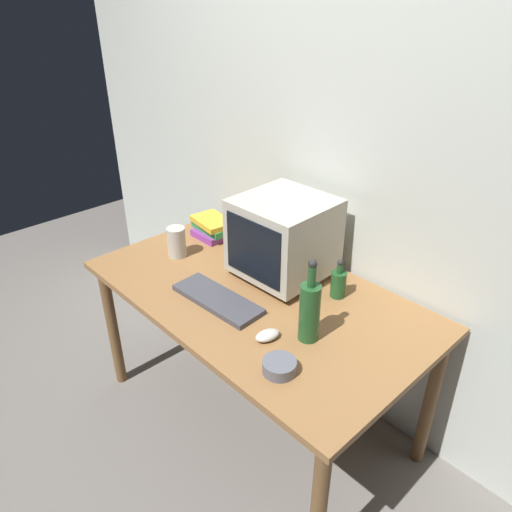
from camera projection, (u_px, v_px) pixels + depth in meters
ground_plane at (256, 414)px, 2.47m from camera, size 6.00×6.00×0.00m
back_wall at (336, 157)px, 2.15m from camera, size 4.00×0.08×2.50m
desk at (256, 308)px, 2.14m from camera, size 1.52×0.86×0.75m
crt_monitor at (283, 237)px, 2.13m from camera, size 0.39×0.40×0.37m
keyboard at (217, 299)px, 2.03m from camera, size 0.43×0.17×0.02m
computer_mouse at (267, 335)px, 1.81m from camera, size 0.08×0.11×0.04m
bottle_tall at (310, 310)px, 1.77m from camera, size 0.08×0.08×0.34m
bottle_short at (338, 283)px, 2.04m from camera, size 0.07×0.07×0.18m
book_stack at (213, 227)px, 2.54m from camera, size 0.23×0.18×0.10m
cd_spindle at (279, 366)px, 1.66m from camera, size 0.12×0.12×0.04m
metal_canister at (177, 242)px, 2.35m from camera, size 0.09×0.09×0.15m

